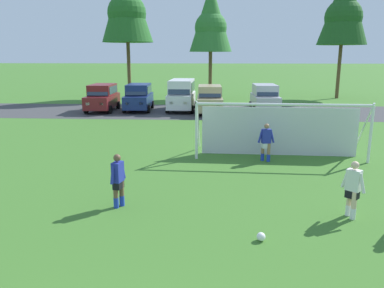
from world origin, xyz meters
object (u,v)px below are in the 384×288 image
at_px(parked_car_slot_far_left, 102,97).
at_px(parked_car_slot_center_right, 265,98).
at_px(soccer_ball, 261,237).
at_px(player_winger_right, 353,190).
at_px(player_midfield_center, 266,142).
at_px(parked_car_slot_center, 210,99).
at_px(soccer_goal, 280,128).
at_px(parked_car_slot_left, 139,97).
at_px(player_defender_far, 118,181).
at_px(parked_car_slot_center_left, 182,94).

xyz_separation_m(parked_car_slot_far_left, parked_car_slot_center_right, (13.21, 0.67, 0.00)).
xyz_separation_m(soccer_ball, player_winger_right, (2.67, 1.59, 0.71)).
height_order(player_midfield_center, parked_car_slot_center_right, parked_car_slot_center_right).
bearing_deg(parked_car_slot_center, soccer_goal, -75.49).
bearing_deg(parked_car_slot_left, player_midfield_center, -60.41).
xyz_separation_m(player_midfield_center, player_winger_right, (1.67, -5.80, 0.00)).
height_order(parked_car_slot_left, parked_car_slot_center_right, same).
xyz_separation_m(player_defender_far, parked_car_slot_left, (-3.49, 20.46, 0.29)).
bearing_deg(soccer_ball, parked_car_slot_center, 94.48).
distance_m(soccer_ball, parked_car_slot_left, 23.64).
bearing_deg(player_defender_far, parked_car_slot_center, 83.00).
xyz_separation_m(soccer_ball, player_defender_far, (-4.03, 1.93, 0.71)).
relative_size(player_defender_far, parked_car_slot_center_left, 0.34).
bearing_deg(parked_car_slot_center_right, soccer_goal, -94.36).
height_order(soccer_ball, parked_car_slot_left, parked_car_slot_left).
xyz_separation_m(player_winger_right, parked_car_slot_center_left, (-6.66, 21.01, 0.52)).
relative_size(soccer_ball, parked_car_slot_far_left, 0.05).
bearing_deg(parked_car_slot_left, parked_car_slot_center_right, 1.22).
distance_m(player_defender_far, parked_car_slot_far_left, 21.01).
height_order(parked_car_slot_far_left, parked_car_slot_left, same).
relative_size(player_winger_right, parked_car_slot_left, 0.35).
bearing_deg(parked_car_slot_center, parked_car_slot_center_left, 149.38).
height_order(soccer_ball, parked_car_slot_center_left, parked_car_slot_center_left).
bearing_deg(parked_car_slot_left, soccer_ball, -71.44).
bearing_deg(soccer_ball, parked_car_slot_far_left, 115.40).
distance_m(parked_car_slot_center, parked_car_slot_center_right, 4.66).
distance_m(player_midfield_center, player_winger_right, 6.03).
bearing_deg(parked_car_slot_left, soccer_goal, -56.91).
bearing_deg(player_midfield_center, soccer_goal, 51.91).
xyz_separation_m(soccer_goal, parked_car_slot_left, (-9.21, 14.13, -0.18)).
bearing_deg(soccer_ball, player_winger_right, 30.67).
height_order(parked_car_slot_center_left, parked_car_slot_center, parked_car_slot_center_left).
height_order(soccer_goal, parked_car_slot_left, soccer_goal).
distance_m(parked_car_slot_far_left, parked_car_slot_left, 2.94).
xyz_separation_m(player_winger_right, parked_car_slot_far_left, (-13.09, 20.36, 0.29)).
distance_m(soccer_goal, parked_car_slot_far_left, 18.28).
xyz_separation_m(soccer_goal, parked_car_slot_center, (-3.35, 12.96, -0.18)).
distance_m(soccer_ball, soccer_goal, 8.51).
distance_m(parked_car_slot_center_left, parked_car_slot_center, 2.71).
height_order(soccer_ball, soccer_goal, soccer_goal).
bearing_deg(parked_car_slot_center_left, parked_car_slot_center, -30.62).
bearing_deg(parked_car_slot_center_right, parked_car_slot_center, -162.58).
bearing_deg(soccer_goal, parked_car_slot_center, 104.51).
bearing_deg(parked_car_slot_center_left, player_defender_far, -90.12).
bearing_deg(parked_car_slot_far_left, player_midfield_center, -51.88).
relative_size(player_defender_far, parked_car_slot_center, 0.35).
xyz_separation_m(player_defender_far, parked_car_slot_far_left, (-6.39, 20.01, 0.29)).
xyz_separation_m(player_defender_far, player_winger_right, (6.70, -0.35, 0.00)).
distance_m(parked_car_slot_center_left, parked_car_slot_center_right, 6.78).
bearing_deg(player_midfield_center, parked_car_slot_left, 119.59).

